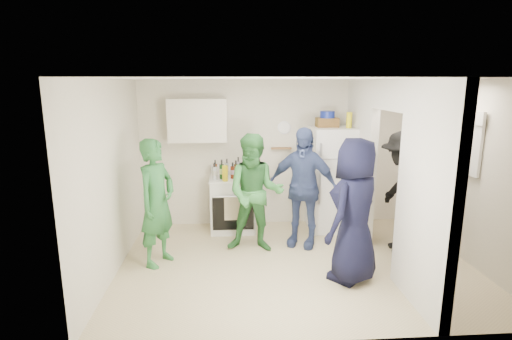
{
  "coord_description": "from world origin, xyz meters",
  "views": [
    {
      "loc": [
        -0.9,
        -5.06,
        2.46
      ],
      "look_at": [
        -0.52,
        0.4,
        1.25
      ],
      "focal_mm": 28.0,
      "sensor_mm": 36.0,
      "label": 1
    }
  ],
  "objects_px": {
    "yellow_cup_stack_top": "(349,120)",
    "person_green_center": "(255,194)",
    "person_navy": "(355,211)",
    "fridge": "(332,179)",
    "stove": "(233,204)",
    "wicker_basket": "(327,122)",
    "person_nook": "(402,192)",
    "person_green_left": "(157,203)",
    "person_denim": "(302,187)",
    "blue_bowl": "(327,114)"
  },
  "relations": [
    {
      "from": "person_nook",
      "to": "yellow_cup_stack_top",
      "type": "bearing_deg",
      "value": -141.19
    },
    {
      "from": "stove",
      "to": "wicker_basket",
      "type": "height_order",
      "value": "wicker_basket"
    },
    {
      "from": "wicker_basket",
      "to": "person_navy",
      "type": "height_order",
      "value": "wicker_basket"
    },
    {
      "from": "yellow_cup_stack_top",
      "to": "person_green_center",
      "type": "relative_size",
      "value": 0.14
    },
    {
      "from": "stove",
      "to": "person_green_left",
      "type": "height_order",
      "value": "person_green_left"
    },
    {
      "from": "person_green_center",
      "to": "person_denim",
      "type": "xyz_separation_m",
      "value": [
        0.72,
        0.16,
        0.04
      ]
    },
    {
      "from": "fridge",
      "to": "stove",
      "type": "bearing_deg",
      "value": 178.97
    },
    {
      "from": "person_denim",
      "to": "person_green_left",
      "type": "bearing_deg",
      "value": -140.73
    },
    {
      "from": "person_denim",
      "to": "person_nook",
      "type": "bearing_deg",
      "value": 12.3
    },
    {
      "from": "fridge",
      "to": "yellow_cup_stack_top",
      "type": "bearing_deg",
      "value": -24.44
    },
    {
      "from": "person_green_left",
      "to": "person_nook",
      "type": "distance_m",
      "value": 3.47
    },
    {
      "from": "wicker_basket",
      "to": "yellow_cup_stack_top",
      "type": "distance_m",
      "value": 0.36
    },
    {
      "from": "person_green_left",
      "to": "person_denim",
      "type": "bearing_deg",
      "value": -47.51
    },
    {
      "from": "yellow_cup_stack_top",
      "to": "person_green_center",
      "type": "distance_m",
      "value": 1.99
    },
    {
      "from": "stove",
      "to": "fridge",
      "type": "xyz_separation_m",
      "value": [
        1.66,
        -0.03,
        0.41
      ]
    },
    {
      "from": "fridge",
      "to": "person_green_center",
      "type": "relative_size",
      "value": 1.0
    },
    {
      "from": "yellow_cup_stack_top",
      "to": "fridge",
      "type": "bearing_deg",
      "value": 155.56
    },
    {
      "from": "person_green_left",
      "to": "person_green_center",
      "type": "distance_m",
      "value": 1.4
    },
    {
      "from": "fridge",
      "to": "person_denim",
      "type": "xyz_separation_m",
      "value": [
        -0.62,
        -0.67,
        0.04
      ]
    },
    {
      "from": "person_green_left",
      "to": "person_denim",
      "type": "xyz_separation_m",
      "value": [
        2.07,
        0.51,
        0.04
      ]
    },
    {
      "from": "fridge",
      "to": "person_navy",
      "type": "distance_m",
      "value": 1.82
    },
    {
      "from": "person_green_center",
      "to": "person_nook",
      "type": "distance_m",
      "value": 2.12
    },
    {
      "from": "fridge",
      "to": "yellow_cup_stack_top",
      "type": "distance_m",
      "value": 1.02
    },
    {
      "from": "person_green_center",
      "to": "person_denim",
      "type": "distance_m",
      "value": 0.74
    },
    {
      "from": "blue_bowl",
      "to": "person_denim",
      "type": "relative_size",
      "value": 0.13
    },
    {
      "from": "person_green_left",
      "to": "person_denim",
      "type": "distance_m",
      "value": 2.13
    },
    {
      "from": "person_green_left",
      "to": "person_green_center",
      "type": "bearing_deg",
      "value": -46.69
    },
    {
      "from": "person_green_center",
      "to": "wicker_basket",
      "type": "bearing_deg",
      "value": 44.03
    },
    {
      "from": "fridge",
      "to": "person_green_center",
      "type": "xyz_separation_m",
      "value": [
        -1.34,
        -0.82,
        0.0
      ]
    },
    {
      "from": "fridge",
      "to": "person_nook",
      "type": "distance_m",
      "value": 1.26
    },
    {
      "from": "wicker_basket",
      "to": "blue_bowl",
      "type": "xyz_separation_m",
      "value": [
        0.0,
        0.0,
        0.13
      ]
    },
    {
      "from": "stove",
      "to": "person_denim",
      "type": "height_order",
      "value": "person_denim"
    },
    {
      "from": "yellow_cup_stack_top",
      "to": "person_denim",
      "type": "bearing_deg",
      "value": -146.06
    },
    {
      "from": "person_navy",
      "to": "fridge",
      "type": "bearing_deg",
      "value": -139.24
    },
    {
      "from": "stove",
      "to": "fridge",
      "type": "height_order",
      "value": "fridge"
    },
    {
      "from": "person_green_center",
      "to": "yellow_cup_stack_top",
      "type": "bearing_deg",
      "value": 33.77
    },
    {
      "from": "yellow_cup_stack_top",
      "to": "person_green_center",
      "type": "xyz_separation_m",
      "value": [
        -1.56,
        -0.72,
        -0.99
      ]
    },
    {
      "from": "blue_bowl",
      "to": "person_green_center",
      "type": "relative_size",
      "value": 0.14
    },
    {
      "from": "fridge",
      "to": "person_denim",
      "type": "bearing_deg",
      "value": -133.0
    },
    {
      "from": "blue_bowl",
      "to": "yellow_cup_stack_top",
      "type": "xyz_separation_m",
      "value": [
        0.32,
        -0.15,
        -0.08
      ]
    },
    {
      "from": "person_denim",
      "to": "person_navy",
      "type": "height_order",
      "value": "person_denim"
    },
    {
      "from": "person_navy",
      "to": "person_green_left",
      "type": "bearing_deg",
      "value": -57.79
    },
    {
      "from": "blue_bowl",
      "to": "person_denim",
      "type": "xyz_separation_m",
      "value": [
        -0.52,
        -0.72,
        -1.03
      ]
    },
    {
      "from": "person_denim",
      "to": "fridge",
      "type": "bearing_deg",
      "value": 72.51
    },
    {
      "from": "stove",
      "to": "blue_bowl",
      "type": "bearing_deg",
      "value": 0.73
    },
    {
      "from": "yellow_cup_stack_top",
      "to": "stove",
      "type": "bearing_deg",
      "value": 176.05
    },
    {
      "from": "blue_bowl",
      "to": "person_navy",
      "type": "bearing_deg",
      "value": -92.5
    },
    {
      "from": "person_green_center",
      "to": "person_denim",
      "type": "height_order",
      "value": "person_denim"
    },
    {
      "from": "yellow_cup_stack_top",
      "to": "person_green_left",
      "type": "relative_size",
      "value": 0.14
    },
    {
      "from": "stove",
      "to": "fridge",
      "type": "relative_size",
      "value": 0.52
    }
  ]
}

